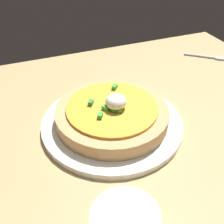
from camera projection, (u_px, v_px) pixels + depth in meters
dining_table at (144, 165)px, 45.70cm from camera, size 90.59×88.24×2.26cm
plate at (112, 123)px, 51.95cm from camera, size 26.77×26.77×1.17cm
pizza at (112, 113)px, 50.57cm from camera, size 21.16×21.16×6.03cm
fork at (208, 57)px, 75.12cm from camera, size 9.39×7.92×0.50cm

